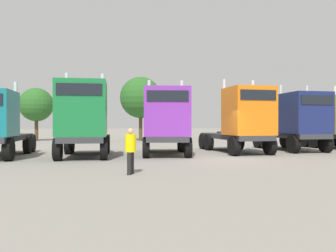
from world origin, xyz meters
The scene contains 9 objects.
ground centered at (0.00, 0.00, 0.00)m, with size 200.00×200.00×0.00m, color gray.
semi_truck_green centered at (-6.87, 2.14, 2.07)m, with size 3.12×6.14×4.52m.
semi_truck_purple centered at (-2.40, 2.29, 1.96)m, with size 3.63×6.22×4.31m.
semi_truck_orange centered at (2.35, 2.46, 2.00)m, with size 2.69×6.53×4.47m.
semi_truck_navy centered at (6.55, 2.95, 1.93)m, with size 2.84×6.04×4.31m.
visitor_in_hivis centered at (-5.27, -4.00, 0.95)m, with size 0.54×0.54×1.64m.
oak_far_left centered at (-11.47, 21.09, 3.71)m, with size 3.44×3.44×5.45m.
oak_far_centre centered at (-1.04, 18.70, 4.46)m, with size 4.27×4.27×6.61m.
oak_far_right centered at (10.39, 19.08, 3.60)m, with size 3.91×3.91×5.57m.
Camera 1 is at (-6.94, -15.94, 1.81)m, focal length 36.21 mm.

